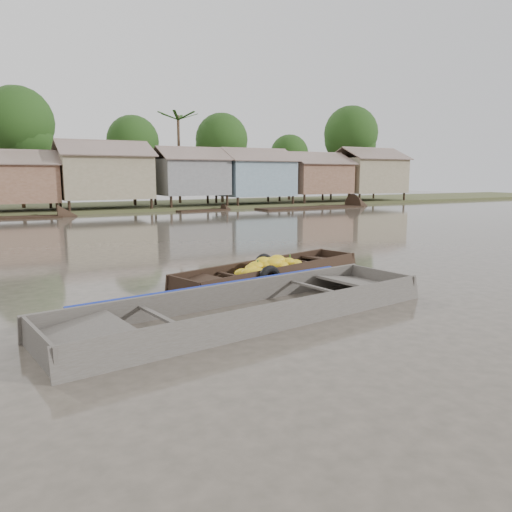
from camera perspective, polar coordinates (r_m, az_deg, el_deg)
name	(u,v)px	position (r m, az deg, el deg)	size (l,w,h in m)	color
ground	(264,296)	(11.70, 0.90, -4.64)	(120.00, 120.00, 0.00)	#443F34
riverbank	(104,171)	(42.64, -16.96, 9.25)	(120.00, 12.47, 10.22)	#384723
banana_boat	(270,272)	(13.63, 1.58, -1.83)	(6.24, 3.13, 0.84)	black
viewer_boat	(250,314)	(10.01, -0.69, -6.61)	(8.33, 3.27, 0.65)	#423E38
distant_boats	(176,214)	(37.38, -9.16, 4.79)	(43.70, 3.31, 0.35)	black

